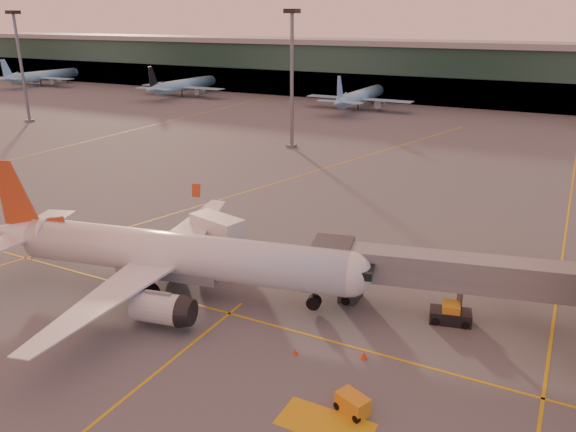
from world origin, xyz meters
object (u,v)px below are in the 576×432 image
at_px(catering_truck, 218,235).
at_px(pushback_tug, 451,315).
at_px(main_airplane, 168,255).
at_px(gpu_cart, 353,404).

xyz_separation_m(catering_truck, pushback_tug, (24.82, -2.35, -1.90)).
height_order(main_airplane, catering_truck, main_airplane).
distance_m(gpu_cart, pushback_tug, 14.78).
xyz_separation_m(main_airplane, pushback_tug, (24.31, 6.33, -3.02)).
relative_size(main_airplane, pushback_tug, 10.22).
bearing_deg(pushback_tug, catering_truck, 161.42).
height_order(main_airplane, gpu_cart, main_airplane).
bearing_deg(main_airplane, catering_truck, 81.67).
distance_m(main_airplane, pushback_tug, 25.30).
distance_m(catering_truck, gpu_cart, 27.48).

